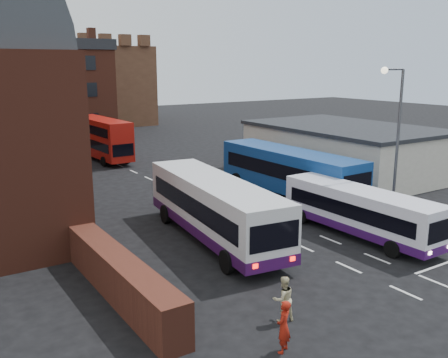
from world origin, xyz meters
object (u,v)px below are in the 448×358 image
bus_white_outbound (214,205)px  pedestrian_beige (283,299)px  bus_blue (289,170)px  bus_red_double (101,138)px  bus_white_inbound (360,209)px  street_lamp (395,128)px  pedestrian_red (284,327)px

bus_white_outbound → pedestrian_beige: 9.34m
bus_blue → pedestrian_beige: 18.08m
pedestrian_beige → bus_red_double: bearing=-87.6°
bus_red_double → pedestrian_beige: (-5.47, -34.86, -1.31)m
bus_white_inbound → bus_white_outbound: bearing=-30.0°
street_lamp → pedestrian_red: 18.07m
pedestrian_beige → pedestrian_red: bearing=62.0°
bus_white_outbound → bus_white_inbound: bus_white_outbound is taller
bus_red_double → pedestrian_red: bus_red_double is taller
bus_blue → bus_red_double: (-6.34, 21.22, 0.18)m
pedestrian_beige → bus_white_outbound: bearing=-94.6°
bus_white_inbound → pedestrian_beige: (-9.58, -5.01, -0.70)m
bus_white_outbound → pedestrian_red: size_ratio=6.87×
street_lamp → pedestrian_beige: size_ratio=5.25×
bus_red_double → bus_white_outbound: bearing=81.2°
street_lamp → pedestrian_beige: bearing=-154.9°
pedestrian_red → pedestrian_beige: size_ratio=1.04×
bus_blue → bus_white_inbound: bearing=74.2°
bus_white_outbound → pedestrian_beige: bus_white_outbound is taller
bus_red_double → pedestrian_beige: size_ratio=5.91×
bus_white_inbound → pedestrian_red: size_ratio=5.39×
bus_white_inbound → bus_red_double: bus_red_double is taller
bus_white_outbound → street_lamp: street_lamp is taller
bus_red_double → pedestrian_beige: bearing=78.8°
bus_red_double → pedestrian_red: 37.12m
bus_white_inbound → street_lamp: (4.51, 1.60, 3.98)m
bus_white_outbound → bus_blue: bus_blue is taller
bus_white_inbound → bus_blue: bus_blue is taller
pedestrian_red → bus_white_outbound: bearing=-139.9°
bus_white_outbound → bus_red_double: bus_red_double is taller
pedestrian_red → pedestrian_beige: bearing=-159.1°
street_lamp → bus_red_double: bearing=107.0°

